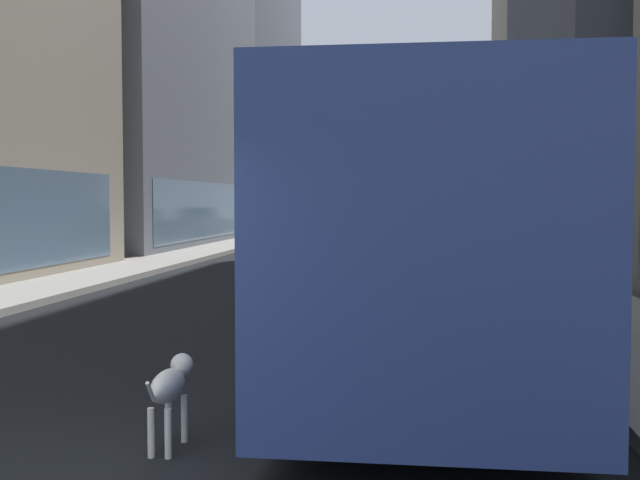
{
  "coord_description": "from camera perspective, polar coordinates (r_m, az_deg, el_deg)",
  "views": [
    {
      "loc": [
        2.78,
        -4.37,
        2.04
      ],
      "look_at": [
        1.12,
        8.0,
        1.4
      ],
      "focal_mm": 43.6,
      "sensor_mm": 36.0,
      "label": 1
    }
  ],
  "objects": [
    {
      "name": "dalmatian_dog",
      "position": [
        6.62,
        -10.92,
        -10.47
      ],
      "size": [
        0.22,
        0.96,
        0.72
      ],
      "color": "white",
      "rests_on": "ground"
    },
    {
      "name": "building_left_far",
      "position": [
        56.27,
        -7.7,
        11.28
      ],
      "size": [
        9.04,
        20.62,
        20.45
      ],
      "color": "#4C515B",
      "rests_on": "ground"
    },
    {
      "name": "ground_plane",
      "position": [
        39.52,
        3.61,
        -0.02
      ],
      "size": [
        120.0,
        120.0,
        0.0
      ],
      "primitive_type": "plane",
      "color": "black"
    },
    {
      "name": "car_silver_sedan",
      "position": [
        44.07,
        0.37,
        1.36
      ],
      "size": [
        1.76,
        4.24,
        1.62
      ],
      "color": "#B7BABF",
      "rests_on": "ground"
    },
    {
      "name": "car_black_suv",
      "position": [
        34.47,
        -1.67,
        0.92
      ],
      "size": [
        1.8,
        4.71,
        1.62
      ],
      "color": "black",
      "rests_on": "ground"
    },
    {
      "name": "car_blue_hatchback",
      "position": [
        26.67,
        7.68,
        0.31
      ],
      "size": [
        1.95,
        4.33,
        1.62
      ],
      "color": "#4C6BB7",
      "rests_on": "ground"
    },
    {
      "name": "sidewalk_right",
      "position": [
        39.52,
        11.88,
        0.04
      ],
      "size": [
        2.4,
        110.0,
        0.15
      ],
      "primitive_type": "cube",
      "color": "#9E9991",
      "rests_on": "ground"
    },
    {
      "name": "car_white_van",
      "position": [
        38.66,
        5.3,
        1.14
      ],
      "size": [
        1.93,
        4.61,
        1.62
      ],
      "color": "silver",
      "rests_on": "ground"
    },
    {
      "name": "car_grey_wagon",
      "position": [
        44.09,
        7.68,
        1.34
      ],
      "size": [
        1.77,
        3.98,
        1.62
      ],
      "color": "slate",
      "rests_on": "ground"
    },
    {
      "name": "sidewalk_left",
      "position": [
        40.32,
        -4.5,
        0.15
      ],
      "size": [
        2.4,
        110.0,
        0.15
      ],
      "primitive_type": "cube",
      "color": "#ADA89E",
      "rests_on": "ground"
    },
    {
      "name": "transit_bus",
      "position": [
        10.81,
        7.75,
        1.52
      ],
      "size": [
        2.78,
        11.53,
        3.05
      ],
      "color": "#33478C",
      "rests_on": "ground"
    }
  ]
}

